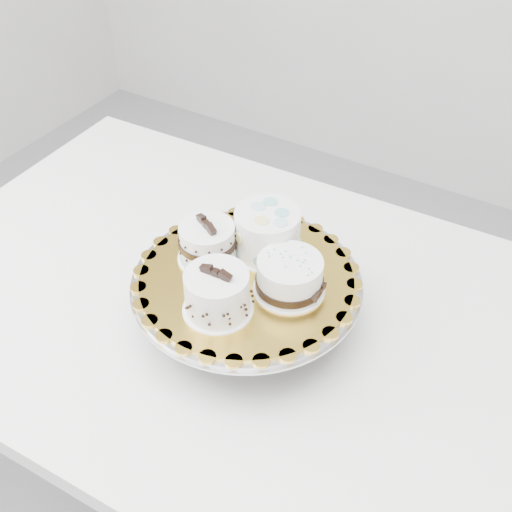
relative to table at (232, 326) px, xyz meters
The scene contains 7 objects.
table is the anchor object (origin of this frame).
cake_stand 0.16m from the table, 29.94° to the right, with size 0.39×0.39×0.10m.
cake_board 0.19m from the table, 29.94° to the right, with size 0.36×0.36×0.01m, color gold.
cake_swirl 0.25m from the table, 64.78° to the right, with size 0.11×0.11×0.09m.
cake_banded 0.22m from the table, 134.40° to the right, with size 0.13×0.13×0.08m.
cake_dots 0.23m from the table, 41.13° to the left, with size 0.13×0.13×0.08m.
cake_ribbon 0.25m from the table, ahead, with size 0.12×0.12×0.06m.
Camera 1 is at (0.50, -0.58, 1.59)m, focal length 45.00 mm.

